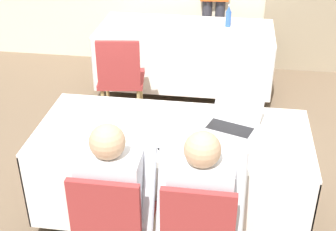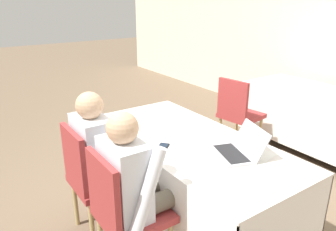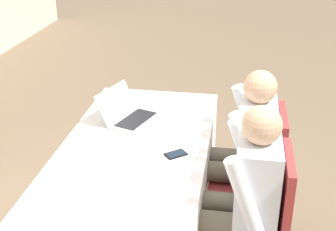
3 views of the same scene
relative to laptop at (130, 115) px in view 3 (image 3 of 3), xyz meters
The scene contains 9 objects.
conference_table_near 0.47m from the laptop, 165.11° to the right, with size 1.92×0.88×0.73m.
laptop is the anchor object (origin of this frame).
cell_phone 0.55m from the laptop, 137.73° to the right, with size 0.14×0.14×0.01m.
paper_beside_laptop 0.81m from the laptop, behind, with size 0.29×0.35×0.00m.
paper_centre_table 0.13m from the laptop, 44.66° to the left, with size 0.26×0.33×0.00m.
chair_near_left 1.12m from the laptop, 127.92° to the right, with size 0.44×0.44×0.92m.
chair_near_right 0.91m from the laptop, 100.23° to the right, with size 0.44×0.44×0.92m.
person_checkered_shirt 1.01m from the laptop, 131.57° to the right, with size 0.50×0.52×1.18m.
person_white_shirt 0.77m from the laptop, 101.61° to the right, with size 0.50×0.52×1.18m.
Camera 3 is at (-2.34, -0.60, 2.08)m, focal length 50.00 mm.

